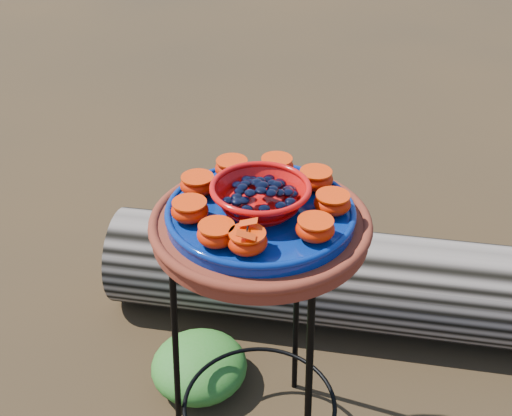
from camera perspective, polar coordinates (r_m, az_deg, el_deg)
The scene contains 18 objects.
plant_stand at distance 1.62m, azimuth 0.34°, elevation -12.45°, with size 0.44×0.44×0.70m, color black, non-canonical shape.
terracotta_saucer at distance 1.38m, azimuth 0.39°, elevation -1.66°, with size 0.47×0.47×0.04m, color maroon.
cobalt_plate at distance 1.37m, azimuth 0.39°, elevation -0.54°, with size 0.40×0.40×0.03m, color #071B57.
red_bowl at distance 1.34m, azimuth 0.40°, elevation 0.93°, with size 0.20×0.20×0.06m, color red, non-canonical shape.
glass_gems at distance 1.32m, azimuth 0.41°, elevation 2.44°, with size 0.16×0.16×0.03m, color black, non-canonical shape.
orange_half_0 at distance 1.22m, azimuth -0.78°, elevation -3.01°, with size 0.08×0.08×0.04m, color #D50000.
orange_half_1 at distance 1.26m, azimuth 5.28°, elevation -1.87°, with size 0.08×0.08×0.04m, color #D50000.
orange_half_2 at distance 1.35m, azimuth 6.80°, elevation 0.41°, with size 0.08×0.08×0.04m, color #D50000.
orange_half_3 at distance 1.43m, azimuth 5.32°, elevation 2.56°, with size 0.08×0.08×0.04m, color #D50000.
orange_half_4 at distance 1.47m, azimuth 1.86°, elevation 3.72°, with size 0.08×0.08×0.04m, color #D50000.
orange_half_5 at distance 1.46m, azimuth -2.15°, elevation 3.54°, with size 0.08×0.08×0.04m, color #D50000.
orange_half_6 at distance 1.41m, azimuth -5.20°, elevation 2.06°, with size 0.08×0.08×0.04m, color #D50000.
orange_half_7 at distance 1.32m, azimuth -5.90°, elevation -0.23°, with size 0.08×0.08×0.04m, color #D50000.
orange_half_8 at distance 1.25m, azimuth -3.51°, elevation -2.34°, with size 0.08×0.08×0.04m, color #D50000.
butterfly at distance 1.21m, azimuth -0.79°, elevation -1.92°, with size 0.08×0.05×0.01m, color red, non-canonical shape.
driftwood_log at distance 2.14m, azimuth 10.39°, elevation -6.49°, with size 1.74×0.46×0.33m, color black, non-canonical shape.
foliage_left at distance 1.98m, azimuth -5.07°, elevation -13.70°, with size 0.29×0.29×0.14m, color #316823.
foliage_back at distance 2.23m, azimuth 5.06°, elevation -6.59°, with size 0.35×0.35×0.18m, color #316823.
Camera 1 is at (0.54, -1.00, 1.50)m, focal length 45.00 mm.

